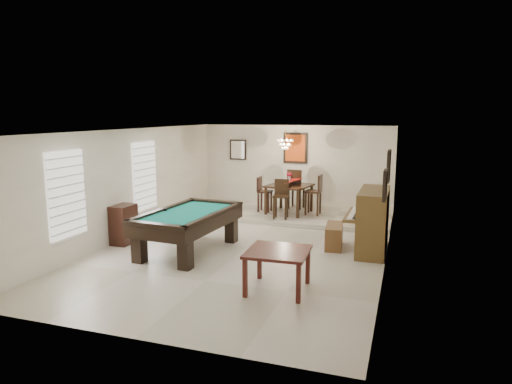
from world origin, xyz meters
The scene contains 25 objects.
ground_plane centered at (0.00, 0.00, -0.01)m, with size 6.00×9.00×0.02m, color beige.
wall_back centered at (0.00, 4.50, 1.30)m, with size 6.00×0.04×2.60m, color silver.
wall_front centered at (0.00, -4.50, 1.30)m, with size 6.00×0.04×2.60m, color silver.
wall_left centered at (-3.00, 0.00, 1.30)m, with size 0.04×9.00×2.60m, color silver.
wall_right centered at (3.00, 0.00, 1.30)m, with size 0.04×9.00×2.60m, color silver.
ceiling centered at (0.00, 0.00, 2.60)m, with size 6.00×9.00×0.04m, color white.
dining_step centered at (0.00, 3.25, 0.06)m, with size 6.00×2.50×0.12m, color beige.
window_left_front centered at (-2.97, -2.20, 1.40)m, with size 0.06×1.00×1.70m, color white.
window_left_rear centered at (-2.97, 0.60, 1.40)m, with size 0.06×1.00×1.70m, color white.
pool_table centered at (-1.09, -0.74, 0.43)m, with size 1.39×2.58×0.86m, color black, non-canonical shape.
square_table centered at (1.34, -2.25, 0.35)m, with size 1.01×1.01×0.70m, color #37120D, non-canonical shape.
upright_piano centered at (2.53, 0.52, 0.68)m, with size 0.91×1.62×1.35m, color brown, non-canonical shape.
piano_bench centered at (1.85, 0.57, 0.25)m, with size 0.36×0.92×0.51m, color brown.
apothecary_chest centered at (-2.78, -0.66, 0.45)m, with size 0.40×0.60×0.90m, color black.
dining_table centered at (0.14, 3.19, 0.59)m, with size 1.14×1.14×0.94m, color black, non-canonical shape.
flower_vase centered at (0.14, 3.19, 1.18)m, with size 0.14×0.14×0.25m, color #AD0E25, non-canonical shape.
dining_chair_south centered at (0.10, 2.45, 0.65)m, with size 0.39×0.39×1.06m, color black, non-canonical shape.
dining_chair_north centered at (0.18, 3.90, 0.72)m, with size 0.44×0.44×1.20m, color black, non-canonical shape.
dining_chair_west centered at (-0.58, 3.16, 0.63)m, with size 0.38×0.38×1.02m, color black, non-canonical shape.
dining_chair_east centered at (0.84, 3.20, 0.69)m, with size 0.43×0.43×1.15m, color black, non-canonical shape.
chandelier centered at (0.00, 3.20, 2.20)m, with size 0.44×0.44×0.60m, color #FFE5B2, non-canonical shape.
back_painting centered at (0.00, 4.46, 1.90)m, with size 0.75×0.06×0.95m, color #D84C14.
back_mirror centered at (-1.90, 4.46, 1.80)m, with size 0.55×0.06×0.65m, color white.
right_picture_upper centered at (2.96, 0.30, 1.90)m, with size 0.06×0.55×0.65m, color slate.
right_picture_lower centered at (2.96, -1.00, 1.70)m, with size 0.06×0.45×0.55m, color gray.
Camera 1 is at (3.32, -9.34, 2.97)m, focal length 32.00 mm.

